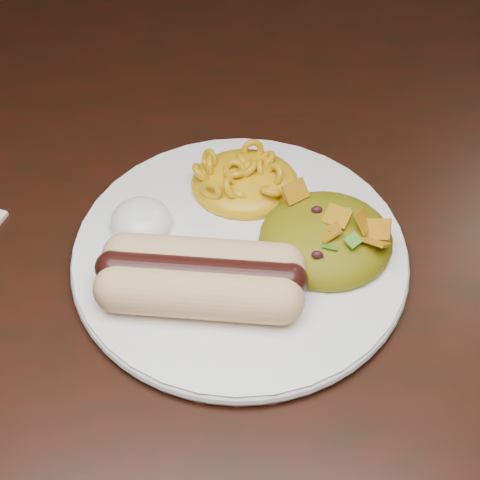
{
  "coord_description": "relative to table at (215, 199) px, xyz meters",
  "views": [
    {
      "loc": [
        0.04,
        -0.54,
        1.2
      ],
      "look_at": [
        0.03,
        -0.16,
        0.77
      ],
      "focal_mm": 55.0,
      "sensor_mm": 36.0,
      "label": 1
    }
  ],
  "objects": [
    {
      "name": "hotdog",
      "position": [
        0.0,
        -0.2,
        0.13
      ],
      "size": [
        0.13,
        0.08,
        0.04
      ],
      "rotation": [
        0.0,
        0.0,
        -0.07
      ],
      "color": "#FDE89C",
      "rests_on": "plate"
    },
    {
      "name": "sour_cream",
      "position": [
        -0.05,
        -0.14,
        0.12
      ],
      "size": [
        0.07,
        0.07,
        0.03
      ],
      "primitive_type": "ellipsoid",
      "rotation": [
        0.0,
        0.0,
        -0.43
      ],
      "color": "white",
      "rests_on": "plate"
    },
    {
      "name": "floor",
      "position": [
        0.0,
        0.0,
        -0.66
      ],
      "size": [
        4.0,
        4.0,
        0.0
      ],
      "primitive_type": "plane",
      "color": "#412D18",
      "rests_on": "ground"
    },
    {
      "name": "taco_salad",
      "position": [
        0.1,
        -0.15,
        0.12
      ],
      "size": [
        0.11,
        0.1,
        0.05
      ],
      "rotation": [
        0.0,
        0.0,
        0.16
      ],
      "color": "#AF6F04",
      "rests_on": "plate"
    },
    {
      "name": "table",
      "position": [
        0.0,
        0.0,
        0.0
      ],
      "size": [
        1.6,
        0.9,
        0.75
      ],
      "color": "black",
      "rests_on": "floor"
    },
    {
      "name": "plate",
      "position": [
        0.03,
        -0.16,
        0.1
      ],
      "size": [
        0.33,
        0.33,
        0.01
      ],
      "primitive_type": "cylinder",
      "rotation": [
        0.0,
        0.0,
        -0.28
      ],
      "color": "white",
      "rests_on": "table"
    },
    {
      "name": "mac_and_cheese",
      "position": [
        0.03,
        -0.09,
        0.12
      ],
      "size": [
        0.12,
        0.11,
        0.04
      ],
      "primitive_type": "ellipsoid",
      "rotation": [
        0.0,
        0.0,
        -0.4
      ],
      "color": "gold",
      "rests_on": "plate"
    }
  ]
}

